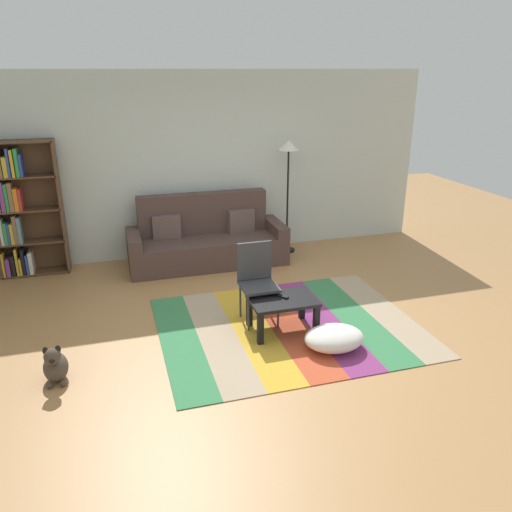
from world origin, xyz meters
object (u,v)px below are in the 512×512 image
(coffee_table, at_px, (282,305))
(dog, at_px, (55,365))
(bookshelf, at_px, (18,209))
(pouf, at_px, (334,338))
(standing_lamp, at_px, (288,160))
(folding_chair, at_px, (257,276))
(tv_remote, at_px, (282,296))
(couch, at_px, (207,241))

(coffee_table, bearing_deg, dog, -172.73)
(bookshelf, distance_m, pouf, 4.54)
(bookshelf, xyz_separation_m, pouf, (3.24, -3.08, -0.81))
(coffee_table, relative_size, dog, 1.77)
(standing_lamp, height_order, folding_chair, standing_lamp)
(bookshelf, height_order, tv_remote, bookshelf)
(couch, bearing_deg, standing_lamp, 6.56)
(dog, distance_m, tv_remote, 2.35)
(coffee_table, relative_size, folding_chair, 0.78)
(dog, relative_size, folding_chair, 0.44)
(tv_remote, bearing_deg, dog, 151.46)
(pouf, bearing_deg, folding_chair, 123.24)
(standing_lamp, bearing_deg, tv_remote, -111.15)
(couch, relative_size, tv_remote, 15.07)
(dog, bearing_deg, folding_chair, 17.05)
(couch, relative_size, coffee_table, 3.21)
(bookshelf, distance_m, dog, 3.02)
(bookshelf, relative_size, folding_chair, 2.04)
(dog, xyz_separation_m, folding_chair, (2.12, 0.65, 0.37))
(bookshelf, xyz_separation_m, tv_remote, (2.86, -2.53, -0.53))
(bookshelf, bearing_deg, dog, -79.07)
(coffee_table, height_order, dog, dog)
(bookshelf, bearing_deg, standing_lamp, -1.98)
(coffee_table, relative_size, pouf, 1.13)
(pouf, relative_size, folding_chair, 0.69)
(coffee_table, relative_size, standing_lamp, 0.41)
(standing_lamp, distance_m, folding_chair, 2.53)
(coffee_table, relative_size, tv_remote, 4.70)
(standing_lamp, bearing_deg, bookshelf, 178.02)
(coffee_table, height_order, pouf, coffee_table)
(dog, height_order, tv_remote, tv_remote)
(tv_remote, relative_size, folding_chair, 0.17)
(couch, relative_size, standing_lamp, 1.32)
(coffee_table, distance_m, tv_remote, 0.09)
(tv_remote, distance_m, folding_chair, 0.39)
(couch, distance_m, bookshelf, 2.57)
(couch, bearing_deg, folding_chair, -84.57)
(bookshelf, height_order, standing_lamp, bookshelf)
(tv_remote, bearing_deg, folding_chair, 84.36)
(coffee_table, bearing_deg, standing_lamp, 69.01)
(coffee_table, distance_m, pouf, 0.67)
(coffee_table, distance_m, folding_chair, 0.46)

